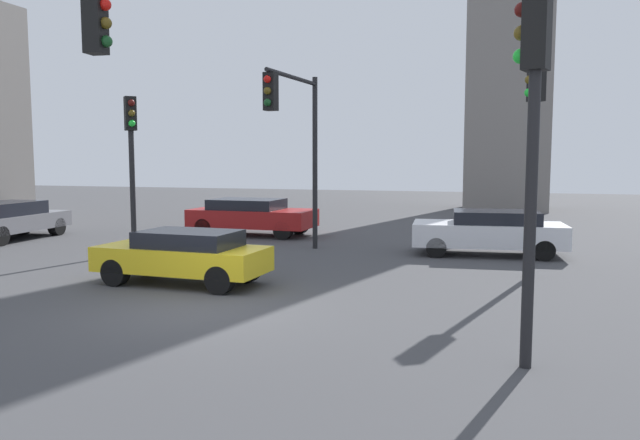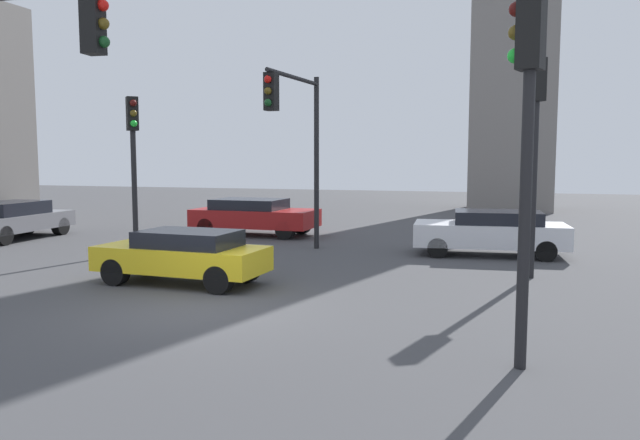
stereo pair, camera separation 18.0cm
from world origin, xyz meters
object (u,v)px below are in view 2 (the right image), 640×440
traffic_light_2 (535,126)px  car_0 (14,219)px  traffic_light_0 (527,110)px  car_5 (491,231)px  traffic_light_4 (133,144)px  car_1 (183,255)px  car_2 (254,215)px  traffic_light_3 (296,124)px

traffic_light_2 → car_0: size_ratio=1.17×
traffic_light_0 → car_0: size_ratio=1.13×
traffic_light_0 → car_5: bearing=-69.5°
traffic_light_0 → traffic_light_4: size_ratio=1.07×
car_1 → car_2: car_2 is taller
car_1 → traffic_light_3: bearing=-100.6°
car_0 → car_5: size_ratio=0.98×
traffic_light_4 → car_0: (-6.02, 1.44, -2.57)m
traffic_light_0 → car_1: (-7.30, 3.65, -2.83)m
traffic_light_4 → car_1: 5.86m
traffic_light_3 → car_0: bearing=-87.8°
car_1 → traffic_light_4: bearing=-42.0°
traffic_light_0 → car_1: traffic_light_0 is taller
car_1 → car_5: size_ratio=0.87×
car_0 → car_1: car_0 is taller
traffic_light_2 → car_1: traffic_light_2 is taller
car_0 → car_2: size_ratio=0.96×
car_2 → car_5: size_ratio=1.02×
car_0 → traffic_light_3: bearing=-95.8°
car_2 → traffic_light_0: bearing=-52.2°
traffic_light_2 → car_5: bearing=-104.8°
traffic_light_4 → car_0: 6.71m
traffic_light_2 → car_1: 8.73m
car_5 → traffic_light_3: bearing=12.7°
traffic_light_4 → traffic_light_3: bearing=57.7°
traffic_light_3 → car_2: (-3.20, 4.16, -3.13)m
car_1 → traffic_light_0: bearing=155.7°
traffic_light_0 → traffic_light_2: size_ratio=0.96×
traffic_light_3 → car_1: traffic_light_3 is taller
car_0 → car_1: bearing=-121.2°
traffic_light_0 → car_2: 15.91m
traffic_light_3 → car_0: (-10.84, 0.40, -3.14)m
traffic_light_0 → traffic_light_3: traffic_light_3 is taller
traffic_light_3 → traffic_light_4: size_ratio=1.15×
car_0 → car_1: size_ratio=1.12×
traffic_light_4 → car_1: (3.75, -3.66, -2.63)m
traffic_light_0 → traffic_light_3: 10.42m
car_1 → car_5: 9.22m
car_5 → car_1: bearing=39.4°
car_1 → car_2: (-2.13, 8.85, 0.07)m
traffic_light_2 → traffic_light_4: traffic_light_2 is taller
traffic_light_0 → car_0: bearing=-10.7°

